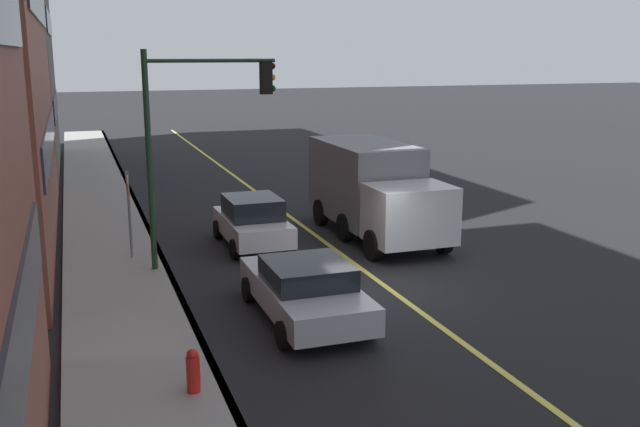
% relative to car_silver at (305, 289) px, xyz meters
% --- Properties ---
extents(ground, '(200.00, 200.00, 0.00)m').
position_rel_car_silver_xyz_m(ground, '(1.70, -2.66, -0.71)').
color(ground, black).
extents(sidewalk_slab, '(80.00, 2.79, 0.15)m').
position_rel_car_silver_xyz_m(sidewalk_slab, '(1.70, 3.83, -0.63)').
color(sidewalk_slab, gray).
rests_on(sidewalk_slab, ground).
extents(curb_edge, '(80.00, 0.16, 0.15)m').
position_rel_car_silver_xyz_m(curb_edge, '(1.70, 2.51, -0.63)').
color(curb_edge, slate).
rests_on(curb_edge, ground).
extents(lane_stripe_center, '(80.00, 0.16, 0.01)m').
position_rel_car_silver_xyz_m(lane_stripe_center, '(1.70, -2.66, -0.70)').
color(lane_stripe_center, '#D8CC4C').
rests_on(lane_stripe_center, ground).
extents(car_silver, '(4.61, 2.10, 1.38)m').
position_rel_car_silver_xyz_m(car_silver, '(0.00, 0.00, 0.00)').
color(car_silver, '#A8AAB2').
rests_on(car_silver, ground).
extents(car_white, '(3.83, 1.92, 1.57)m').
position_rel_car_silver_xyz_m(car_white, '(6.49, -0.39, 0.09)').
color(car_white, silver).
rests_on(car_white, ground).
extents(truck_gray, '(6.74, 2.57, 2.99)m').
position_rel_car_silver_xyz_m(truck_gray, '(6.53, -4.47, 0.88)').
color(truck_gray, silver).
rests_on(truck_gray, ground).
extents(traffic_light_mast, '(0.28, 3.57, 6.00)m').
position_rel_car_silver_xyz_m(traffic_light_mast, '(4.56, 1.54, 3.37)').
color(traffic_light_mast, '#1E3823').
rests_on(traffic_light_mast, ground).
extents(street_sign_post, '(0.60, 0.08, 2.66)m').
position_rel_car_silver_xyz_m(street_sign_post, '(5.88, 3.34, 0.86)').
color(street_sign_post, slate).
rests_on(street_sign_post, ground).
extents(fire_hydrant, '(0.24, 0.24, 0.94)m').
position_rel_car_silver_xyz_m(fire_hydrant, '(-3.04, 3.03, -0.24)').
color(fire_hydrant, red).
rests_on(fire_hydrant, ground).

